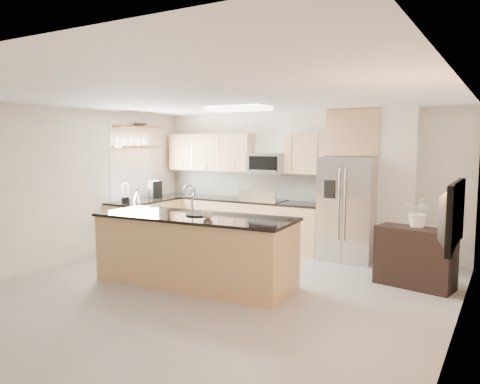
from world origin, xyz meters
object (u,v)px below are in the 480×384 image
Objects in this scene: island at (195,250)px; blender at (125,194)px; bowl at (141,124)px; microwave at (268,163)px; platter at (197,215)px; kettle at (137,196)px; cup at (208,215)px; television at (443,214)px; refrigerator at (349,209)px; flower_vase at (420,204)px; credenza at (415,257)px; coffee_maker at (155,190)px; range at (264,224)px.

island reaches higher than blender.
bowl is (-0.18, 0.66, 1.30)m from blender.
microwave is at bearing 38.98° from blender.
kettle is (-2.25, 1.21, 0.02)m from platter.
island reaches higher than cup.
cup is 3.56m from bowl.
island is 2.73× the size of television.
refrigerator is 1.65m from flower_vase.
blender is 1.49× the size of kettle.
cup reaches higher than credenza.
kettle is at bearing -176.78° from flower_vase.
refrigerator is 0.61× the size of island.
kettle is at bearing -83.26° from coffee_maker.
kettle is (-3.68, -1.26, 0.14)m from refrigerator.
television is at bearing -23.26° from coffee_maker.
cup is 3.28m from coffee_maker.
island reaches higher than kettle.
blender is 1.47m from bowl.
coffee_maker is at bearing 49.86° from bowl.
microwave is 0.73× the size of credenza.
blender is at bearing -101.23° from kettle.
platter is at bearing -33.13° from bowl.
bowl is (-2.25, -0.89, 1.91)m from range.
television is at bearing -63.14° from credenza.
range is 3.13m from credenza.
refrigerator is (1.66, -0.05, 0.42)m from range.
platter is (-1.43, -2.47, 0.11)m from refrigerator.
cup reaches higher than platter.
credenza is at bearing -39.21° from refrigerator.
kettle reaches higher than platter.
bowl reaches higher than coffee_maker.
credenza is 5.08m from blender.
island is 12.19× the size of kettle.
coffee_maker is at bearing 142.22° from platter.
credenza is at bearing 5.31° from blender.
microwave reaches higher than coffee_maker.
flower_vase is (2.44, 1.66, 0.12)m from cup.
kettle is 0.70× the size of bowl.
flower_vase is at bearing 81.98° from credenza.
kettle reaches higher than range.
bowl is (-2.77, 1.79, 1.33)m from cup.
bowl is at bearing -171.01° from credenza.
island is 4.48× the size of flower_vase.
flower_vase reaches higher than coffee_maker.
range is at bearing 101.00° from cup.
microwave is 2.32m from coffee_maker.
range is 2.47m from kettle.
bowl reaches higher than cup.
cup is 0.13× the size of television.
coffee_maker is 5.07m from flower_vase.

